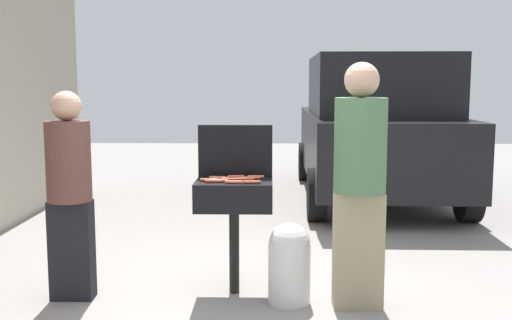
{
  "coord_description": "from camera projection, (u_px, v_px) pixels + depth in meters",
  "views": [
    {
      "loc": [
        0.2,
        -4.5,
        1.67
      ],
      "look_at": [
        0.09,
        0.69,
        1.0
      ],
      "focal_mm": 42.8,
      "sensor_mm": 36.0,
      "label": 1
    }
  ],
  "objects": [
    {
      "name": "ground_plane",
      "position": [
        242.0,
        301.0,
        4.67
      ],
      "size": [
        24.0,
        24.0,
        0.0
      ],
      "primitive_type": "plane",
      "color": "gray"
    },
    {
      "name": "bbq_grill",
      "position": [
        234.0,
        199.0,
        4.76
      ],
      "size": [
        0.6,
        0.44,
        0.9
      ],
      "color": "black",
      "rests_on": "ground"
    },
    {
      "name": "grill_lid_open",
      "position": [
        235.0,
        151.0,
        4.94
      ],
      "size": [
        0.6,
        0.05,
        0.42
      ],
      "primitive_type": "cube",
      "color": "black",
      "rests_on": "bbq_grill"
    },
    {
      "name": "hot_dog_0",
      "position": [
        220.0,
        178.0,
        4.78
      ],
      "size": [
        0.13,
        0.03,
        0.03
      ],
      "primitive_type": "cylinder",
      "rotation": [
        0.0,
        1.57,
        0.01
      ],
      "color": "#C6593D",
      "rests_on": "bbq_grill"
    },
    {
      "name": "hot_dog_1",
      "position": [
        252.0,
        182.0,
        4.6
      ],
      "size": [
        0.13,
        0.03,
        0.03
      ],
      "primitive_type": "cylinder",
      "rotation": [
        0.0,
        1.57,
        0.04
      ],
      "color": "#AD4228",
      "rests_on": "bbq_grill"
    },
    {
      "name": "hot_dog_2",
      "position": [
        209.0,
        180.0,
        4.7
      ],
      "size": [
        0.13,
        0.03,
        0.03
      ],
      "primitive_type": "cylinder",
      "rotation": [
        0.0,
        1.57,
        0.0
      ],
      "color": "#AD4228",
      "rests_on": "bbq_grill"
    },
    {
      "name": "hot_dog_3",
      "position": [
        256.0,
        177.0,
        4.86
      ],
      "size": [
        0.13,
        0.03,
        0.03
      ],
      "primitive_type": "cylinder",
      "rotation": [
        0.0,
        1.57,
        0.06
      ],
      "color": "#C6593D",
      "rests_on": "bbq_grill"
    },
    {
      "name": "hot_dog_4",
      "position": [
        234.0,
        182.0,
        4.6
      ],
      "size": [
        0.13,
        0.03,
        0.03
      ],
      "primitive_type": "cylinder",
      "rotation": [
        0.0,
        1.57,
        0.01
      ],
      "color": "#C6593D",
      "rests_on": "bbq_grill"
    },
    {
      "name": "hot_dog_5",
      "position": [
        252.0,
        178.0,
        4.8
      ],
      "size": [
        0.13,
        0.03,
        0.03
      ],
      "primitive_type": "cylinder",
      "rotation": [
        0.0,
        1.57,
        0.02
      ],
      "color": "#B74C33",
      "rests_on": "bbq_grill"
    },
    {
      "name": "hot_dog_6",
      "position": [
        213.0,
        181.0,
        4.65
      ],
      "size": [
        0.13,
        0.03,
        0.03
      ],
      "primitive_type": "cylinder",
      "rotation": [
        0.0,
        1.57,
        -0.0
      ],
      "color": "#B74C33",
      "rests_on": "bbq_grill"
    },
    {
      "name": "hot_dog_7",
      "position": [
        219.0,
        181.0,
        4.68
      ],
      "size": [
        0.13,
        0.03,
        0.03
      ],
      "primitive_type": "cylinder",
      "rotation": [
        0.0,
        1.57,
        -0.04
      ],
      "color": "#C6593D",
      "rests_on": "bbq_grill"
    },
    {
      "name": "hot_dog_8",
      "position": [
        230.0,
        179.0,
        4.73
      ],
      "size": [
        0.13,
        0.04,
        0.03
      ],
      "primitive_type": "cylinder",
      "rotation": [
        0.0,
        1.57,
        -0.07
      ],
      "color": "#AD4228",
      "rests_on": "bbq_grill"
    },
    {
      "name": "hot_dog_9",
      "position": [
        246.0,
        179.0,
        4.75
      ],
      "size": [
        0.13,
        0.04,
        0.03
      ],
      "primitive_type": "cylinder",
      "rotation": [
        0.0,
        1.57,
        0.11
      ],
      "color": "#B74C33",
      "rests_on": "bbq_grill"
    },
    {
      "name": "hot_dog_10",
      "position": [
        236.0,
        177.0,
        4.86
      ],
      "size": [
        0.13,
        0.04,
        0.03
      ],
      "primitive_type": "cylinder",
      "rotation": [
        0.0,
        1.57,
        0.09
      ],
      "color": "#C6593D",
      "rests_on": "bbq_grill"
    },
    {
      "name": "hot_dog_11",
      "position": [
        217.0,
        178.0,
        4.81
      ],
      "size": [
        0.13,
        0.04,
        0.03
      ],
      "primitive_type": "cylinder",
      "rotation": [
        0.0,
        1.57,
        -0.07
      ],
      "color": "#B74C33",
      "rests_on": "bbq_grill"
    },
    {
      "name": "propane_tank",
      "position": [
        289.0,
        261.0,
        4.6
      ],
      "size": [
        0.32,
        0.32,
        0.62
      ],
      "color": "silver",
      "rests_on": "ground"
    },
    {
      "name": "person_left",
      "position": [
        70.0,
        188.0,
        4.62
      ],
      "size": [
        0.34,
        0.34,
        1.6
      ],
      "rotation": [
        0.0,
        0.0,
        0.24
      ],
      "color": "black",
      "rests_on": "ground"
    },
    {
      "name": "person_right",
      "position": [
        360.0,
        177.0,
        4.43
      ],
      "size": [
        0.38,
        0.38,
        1.81
      ],
      "rotation": [
        0.0,
        0.0,
        3.06
      ],
      "color": "gray",
      "rests_on": "ground"
    },
    {
      "name": "parked_minivan",
      "position": [
        374.0,
        127.0,
        8.67
      ],
      "size": [
        2.08,
        4.43,
        2.02
      ],
      "rotation": [
        0.0,
        0.0,
        3.13
      ],
      "color": "black",
      "rests_on": "ground"
    }
  ]
}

